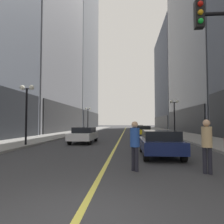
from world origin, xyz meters
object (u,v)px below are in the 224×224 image
(car_navy, at_px, (160,142))
(street_lamp_right_mid, at_px, (174,110))
(pedestrian_in_blue_hoodie, at_px, (135,142))
(street_lamp_left_far, at_px, (88,114))
(street_lamp_left_near, at_px, (27,101))
(car_white, at_px, (84,134))
(pedestrian_in_tan_trench, at_px, (207,142))
(car_silver, at_px, (137,129))
(car_yellow, at_px, (143,130))

(car_navy, relative_size, street_lamp_right_mid, 0.92)
(pedestrian_in_blue_hoodie, bearing_deg, street_lamp_left_far, 104.50)
(street_lamp_left_near, bearing_deg, car_white, 42.12)
(car_white, distance_m, pedestrian_in_tan_trench, 12.03)
(car_white, relative_size, car_silver, 0.96)
(pedestrian_in_tan_trench, relative_size, street_lamp_left_near, 0.41)
(car_yellow, distance_m, car_silver, 8.13)
(car_navy, distance_m, street_lamp_right_mid, 15.32)
(car_silver, xyz_separation_m, pedestrian_in_blue_hoodie, (-1.24, -27.28, 0.31))
(car_yellow, height_order, pedestrian_in_tan_trench, pedestrian_in_tan_trench)
(car_yellow, bearing_deg, pedestrian_in_tan_trench, -87.45)
(car_navy, bearing_deg, street_lamp_right_mid, 75.01)
(car_navy, distance_m, pedestrian_in_blue_hoodie, 3.54)
(car_yellow, xyz_separation_m, street_lamp_left_near, (-9.09, -12.37, 2.54))
(car_yellow, bearing_deg, street_lamp_right_mid, -19.36)
(street_lamp_right_mid, bearing_deg, street_lamp_left_near, -139.15)
(car_white, bearing_deg, pedestrian_in_blue_hoodie, -68.02)
(car_white, relative_size, street_lamp_right_mid, 1.00)
(street_lamp_left_far, distance_m, street_lamp_right_mid, 17.07)
(car_white, xyz_separation_m, street_lamp_right_mid, (9.28, 7.89, 2.54))
(pedestrian_in_blue_hoodie, relative_size, street_lamp_left_near, 0.40)
(street_lamp_right_mid, bearing_deg, street_lamp_left_far, 138.58)
(car_navy, distance_m, car_white, 8.59)
(pedestrian_in_tan_trench, xyz_separation_m, street_lamp_left_near, (-9.95, 6.98, 2.19))
(car_navy, xyz_separation_m, street_lamp_left_far, (-8.89, 25.88, 2.54))
(pedestrian_in_tan_trench, height_order, street_lamp_left_far, street_lamp_left_far)
(car_white, bearing_deg, car_yellow, 58.79)
(car_yellow, height_order, street_lamp_left_far, street_lamp_left_far)
(car_navy, bearing_deg, car_yellow, 89.30)
(pedestrian_in_blue_hoodie, bearing_deg, street_lamp_left_near, 138.04)
(street_lamp_left_near, height_order, street_lamp_right_mid, same)
(pedestrian_in_blue_hoodie, bearing_deg, car_yellow, 85.37)
(street_lamp_left_near, bearing_deg, pedestrian_in_blue_hoodie, -41.96)
(car_yellow, relative_size, pedestrian_in_tan_trench, 2.33)
(car_white, distance_m, street_lamp_right_mid, 12.44)
(car_navy, relative_size, pedestrian_in_tan_trench, 2.25)
(pedestrian_in_tan_trench, relative_size, street_lamp_left_far, 0.41)
(car_navy, distance_m, car_silver, 24.02)
(car_white, xyz_separation_m, street_lamp_left_near, (-3.52, -3.18, 2.54))
(car_yellow, distance_m, street_lamp_left_far, 13.74)
(car_white, distance_m, car_yellow, 10.75)
(pedestrian_in_tan_trench, distance_m, pedestrian_in_blue_hoodie, 2.42)
(car_yellow, relative_size, street_lamp_right_mid, 0.96)
(pedestrian_in_blue_hoodie, bearing_deg, car_navy, 67.39)
(car_white, distance_m, street_lamp_left_far, 19.67)
(car_silver, bearing_deg, street_lamp_right_mid, -66.92)
(car_white, relative_size, pedestrian_in_blue_hoodie, 2.51)
(car_silver, bearing_deg, street_lamp_left_far, 168.02)
(car_white, bearing_deg, pedestrian_in_tan_trench, -57.67)
(pedestrian_in_blue_hoodie, height_order, street_lamp_left_near, street_lamp_left_near)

